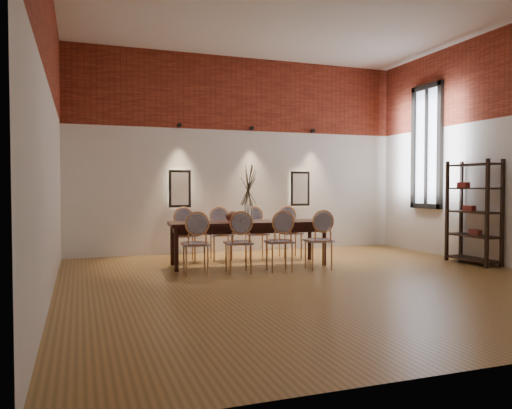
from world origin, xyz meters
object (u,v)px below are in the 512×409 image
object	(u,v)px
chair_far_d	(290,233)
vase	(248,213)
chair_far_c	(256,233)
chair_near_c	(279,242)
shelving_rack	(473,212)
bowl	(233,216)
book	(237,220)
chair_far_b	(221,234)
chair_near_a	(196,244)
dining_table	(248,243)
chair_near_b	(238,243)
chair_far_a	(185,235)
chair_near_d	(318,240)

from	to	relation	value
chair_far_d	vase	world-z (taller)	vase
chair_far_c	chair_far_d	distance (m)	0.67
chair_near_c	chair_far_d	bearing A→B (deg)	64.83
shelving_rack	chair_far_d	bearing A→B (deg)	146.39
bowl	chair_near_c	bearing A→B (deg)	-51.64
chair_near_c	book	world-z (taller)	chair_near_c
chair_far_c	chair_far_b	bearing A→B (deg)	0.00
chair_near_a	chair_far_d	distance (m)	2.45
vase	bowl	bearing A→B (deg)	-174.88
chair_far_b	book	world-z (taller)	chair_far_b
dining_table	chair_near_a	bearing A→B (deg)	-144.66
chair_near_c	bowl	world-z (taller)	chair_near_c
chair_far_b	vase	xyz separation A→B (m)	(0.28, -0.73, 0.43)
chair_near_a	shelving_rack	bearing A→B (deg)	-1.53
chair_near_a	chair_near_b	xyz separation A→B (m)	(0.66, -0.05, 0.00)
chair_near_b	chair_far_d	distance (m)	1.94
bowl	book	distance (m)	0.15
chair_far_c	chair_far_d	bearing A→B (deg)	-180.00
dining_table	chair_near_b	xyz separation A→B (m)	(-0.39, -0.68, 0.09)
chair_far_b	chair_far_c	size ratio (longest dim) A/B	1.00
dining_table	chair_far_d	bearing A→B (deg)	35.34
chair_far_d	chair_near_a	bearing A→B (deg)	35.34
chair_far_a	book	bearing A→B (deg)	140.43
dining_table	chair_near_d	distance (m)	1.23
chair_far_c	vase	xyz separation A→B (m)	(-0.38, -0.68, 0.43)
chair_far_b	vase	bearing A→B (deg)	115.55
chair_far_d	vase	size ratio (longest dim) A/B	3.13
chair_near_d	chair_far_c	bearing A→B (deg)	115.17
chair_near_b	bowl	xyz separation A→B (m)	(0.10, 0.65, 0.37)
vase	chair_far_c	bearing A→B (deg)	60.48
chair_near_a	vase	world-z (taller)	vase
vase	bowl	distance (m)	0.30
chair_far_b	shelving_rack	size ratio (longest dim) A/B	0.52
chair_near_c	chair_near_d	world-z (taller)	same
dining_table	bowl	size ratio (longest dim) A/B	11.09
chair_near_b	chair_far_b	distance (m)	1.42
chair_near_d	bowl	bearing A→B (deg)	152.81
chair_far_c	chair_far_d	xyz separation A→B (m)	(0.66, -0.05, 0.00)
chair_near_b	chair_near_c	size ratio (longest dim) A/B	1.00
chair_near_a	chair_far_c	distance (m)	1.94
chair_far_b	chair_far_c	distance (m)	0.67
chair_near_a	chair_far_b	size ratio (longest dim) A/B	1.00
chair_far_b	bowl	world-z (taller)	chair_far_b
chair_far_a	chair_near_a	bearing A→B (deg)	90.00
dining_table	chair_near_a	world-z (taller)	chair_near_a
chair_far_a	shelving_rack	world-z (taller)	shelving_rack
chair_near_d	book	bearing A→B (deg)	147.80
chair_far_b	chair_near_d	bearing A→B (deg)	133.23
chair_near_c	shelving_rack	xyz separation A→B (m)	(3.47, -0.42, 0.43)
chair_far_d	book	distance (m)	1.39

